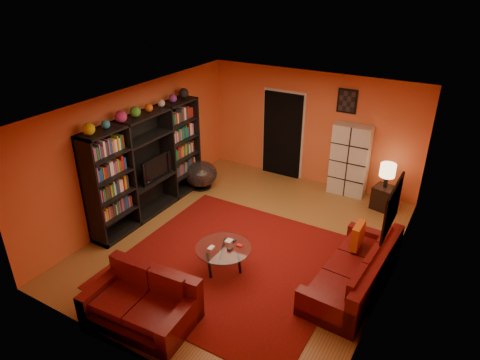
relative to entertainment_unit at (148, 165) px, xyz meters
The scene contains 20 objects.
floor 2.51m from the entertainment_unit, ahead, with size 6.00×6.00×0.00m, color brown.
ceiling 2.75m from the entertainment_unit, ahead, with size 6.00×6.00×0.00m, color white.
wall_back 3.77m from the entertainment_unit, 52.83° to the left, with size 6.00×6.00×0.00m, color #DC5C30.
wall_front 3.77m from the entertainment_unit, 52.83° to the right, with size 6.00×6.00×0.00m, color #DC5C30.
wall_left 0.34m from the entertainment_unit, behind, with size 6.00×6.00×0.00m, color #DC5C30.
wall_right 4.78m from the entertainment_unit, ahead, with size 6.00×6.00×0.00m, color #DC5C30.
rug 2.69m from the entertainment_unit, 16.42° to the right, with size 3.60×3.60×0.01m, color #570B0A.
doorway 3.35m from the entertainment_unit, 61.98° to the left, with size 0.95×0.10×2.04m, color black.
wall_art_right 4.80m from the entertainment_unit, ahead, with size 0.03×1.00×0.70m, color black.
wall_art_back 4.36m from the entertainment_unit, 44.57° to the left, with size 0.42×0.03×0.52m, color black.
entertainment_unit is the anchor object (origin of this frame).
tv 0.14m from the entertainment_unit, 62.94° to the left, with size 0.11×0.86×0.49m, color black.
sofa 4.49m from the entertainment_unit, ahead, with size 1.05×2.29×0.85m.
loveseat 3.19m from the entertainment_unit, 51.36° to the right, with size 1.61×1.03×0.85m.
throw_pillow 4.25m from the entertainment_unit, ahead, with size 0.12×0.42×0.42m, color #CB5316.
coffee_table 2.62m from the entertainment_unit, 21.81° to the right, with size 0.92×0.92×0.46m.
storage_cabinet 4.32m from the entertainment_unit, 40.48° to the left, with size 0.80×0.36×1.61m, color beige.
bowl_chair 1.58m from the entertainment_unit, 78.74° to the left, with size 0.77×0.77×0.62m.
side_table 4.92m from the entertainment_unit, 31.19° to the left, with size 0.40×0.40×0.50m, color black.
table_lamp 4.86m from the entertainment_unit, 31.19° to the left, with size 0.31×0.31×0.52m.
Camera 1 is at (3.23, -5.81, 4.59)m, focal length 32.00 mm.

